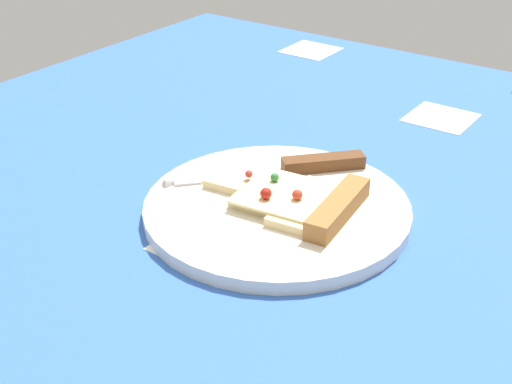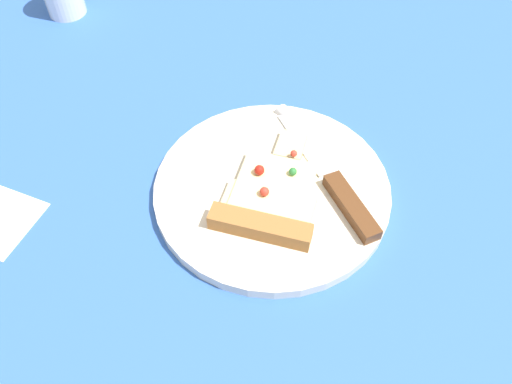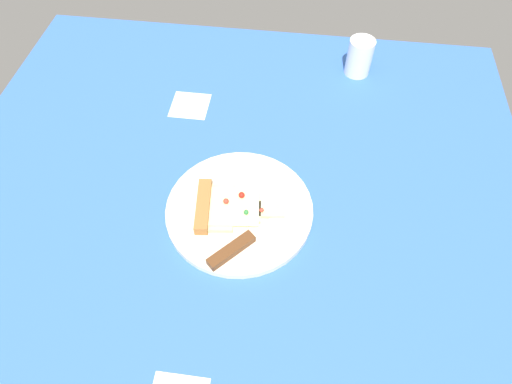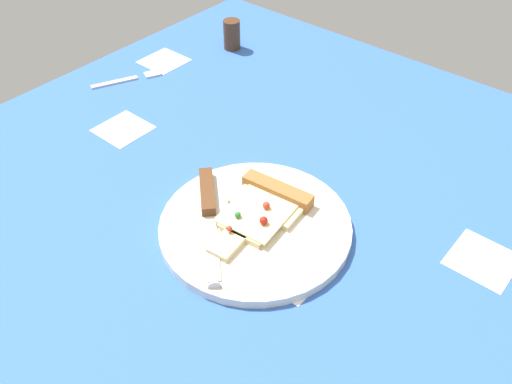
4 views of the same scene
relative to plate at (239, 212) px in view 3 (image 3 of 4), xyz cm
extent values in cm
cube|color=#3360B7|center=(-1.98, 0.42, -2.26)|extent=(124.88, 124.88, 3.00)
cube|color=white|center=(2.82, 9.63, -0.86)|extent=(9.00, 9.00, 0.20)
cube|color=white|center=(-16.71, 29.75, -0.86)|extent=(9.00, 9.00, 0.20)
cylinder|color=silver|center=(0.00, 0.00, 0.00)|extent=(29.47, 29.47, 1.53)
cube|color=beige|center=(-3.97, -0.46, 1.26)|extent=(7.23, 11.62, 1.00)
cube|color=beige|center=(1.49, 0.17, 1.26)|extent=(6.39, 7.80, 1.00)
cube|color=beige|center=(6.46, 0.75, 1.26)|extent=(5.58, 4.18, 1.00)
cube|color=#F2E099|center=(-0.99, -0.12, 1.91)|extent=(11.00, 10.29, 0.30)
cube|color=#9E6633|center=(-6.95, -0.81, 1.86)|extent=(3.97, 12.22, 2.20)
sphere|color=red|center=(-2.60, 0.70, 2.64)|extent=(1.14, 1.14, 1.14)
sphere|color=red|center=(4.61, -0.67, 2.50)|extent=(0.87, 0.87, 0.87)
sphere|color=#2D7A38|center=(1.70, -1.61, 2.56)|extent=(0.99, 0.99, 0.99)
sphere|color=#B21E14|center=(0.24, 2.24, 2.69)|extent=(1.26, 1.26, 1.26)
cube|color=silver|center=(8.26, -0.88, 0.91)|extent=(9.66, 10.13, 0.30)
cone|color=silver|center=(12.36, 3.50, 0.91)|extent=(2.83, 2.83, 2.00)
cube|color=#593319|center=(0.06, -9.64, 1.56)|extent=(8.44, 8.80, 1.60)
cylinder|color=white|center=(23.60, 47.73, 3.97)|extent=(6.39, 6.39, 9.46)
camera|label=1|loc=(-36.70, 56.10, 39.19)|focal=49.00mm
camera|label=2|loc=(-38.53, -13.42, 51.57)|focal=36.83mm
camera|label=3|loc=(9.65, -48.04, 73.63)|focal=30.94mm
camera|label=4|loc=(44.85, 38.33, 59.87)|focal=38.32mm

